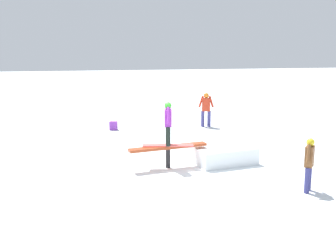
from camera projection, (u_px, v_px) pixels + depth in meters
name	position (u px, v px, depth m)	size (l,w,h in m)	color
ground_plane	(168.00, 168.00, 13.93)	(60.00, 60.00, 0.00)	white
rail_feature	(168.00, 149.00, 13.80)	(2.40, 0.86, 0.67)	black
snow_kicker_ramp	(222.00, 154.00, 14.50)	(1.80, 1.50, 0.51)	white
main_rider_on_rail	(168.00, 125.00, 13.65)	(1.52, 0.68, 1.31)	#F05B55
bystander_red	(206.00, 108.00, 19.31)	(0.65, 0.27, 1.42)	#3E3C7D
bystander_brown	(309.00, 162.00, 11.79)	(0.39, 0.53, 1.40)	navy
backpack_on_snow	(113.00, 126.00, 18.86)	(0.30, 0.22, 0.34)	purple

